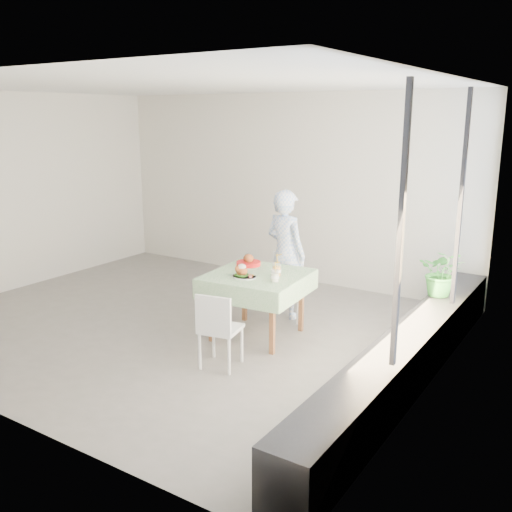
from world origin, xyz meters
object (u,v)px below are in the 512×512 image
Objects in this scene: cafe_table at (257,298)px; main_dish at (243,273)px; chair_far at (286,299)px; potted_plant at (442,273)px; chair_near at (220,344)px; diner at (286,254)px; juice_cup_orange at (277,270)px.

main_dish reaches higher than cafe_table.
main_dish is at bearing -93.30° from chair_far.
potted_plant is (1.76, 1.08, 0.31)m from cafe_table.
potted_plant is (1.77, 0.40, 0.52)m from chair_far.
potted_plant is at bearing 50.60° from chair_near.
chair_far is at bearing -167.18° from potted_plant.
chair_far reaches higher than cafe_table.
main_dish is at bearing 103.59° from diner.
main_dish is (-0.19, 0.69, 0.55)m from chair_near.
juice_cup_orange is at bearing 10.29° from cafe_table.
juice_cup_orange is (0.09, 0.93, 0.57)m from chair_near.
cafe_table is at bearing 108.37° from diner.
cafe_table is 3.91× the size of main_dish.
cafe_table is 0.70× the size of diner.
juice_cup_orange is (0.29, 0.24, 0.02)m from main_dish.
cafe_table is at bearing -169.71° from juice_cup_orange.
chair_near is 0.90m from main_dish.
cafe_table is 1.42× the size of chair_near.
juice_cup_orange is at bearing 125.12° from diner.
potted_plant is at bearing -158.39° from diner.
diner is 1.87m from potted_plant.
main_dish is (0.02, -0.98, -0.01)m from diner.
diner is at bearing 91.38° from main_dish.
potted_plant is (1.82, 1.28, -0.02)m from main_dish.
chair_near is (0.14, -1.57, -0.01)m from chair_far.
potted_plant reaches higher than chair_far.
diner is 5.38× the size of juice_cup_orange.
main_dish is (-0.06, -0.20, 0.33)m from cafe_table.
chair_far is at bearing 110.34° from juice_cup_orange.
cafe_table is at bearing -148.34° from potted_plant.
juice_cup_orange reaches higher than potted_plant.
potted_plant reaches higher than cafe_table.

